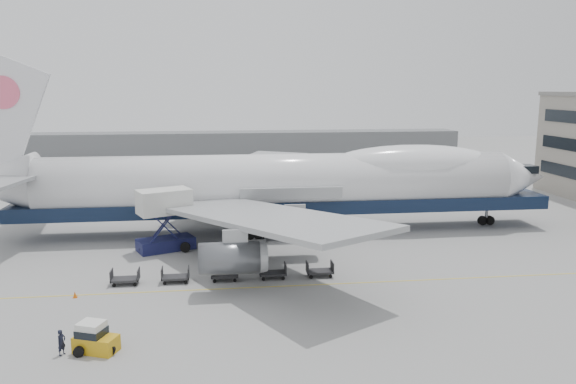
{
  "coord_description": "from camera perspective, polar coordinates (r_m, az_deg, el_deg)",
  "views": [
    {
      "loc": [
        -6.71,
        -49.88,
        16.13
      ],
      "look_at": [
        0.33,
        6.0,
        5.68
      ],
      "focal_mm": 35.0,
      "sensor_mm": 36.0,
      "label": 1
    }
  ],
  "objects": [
    {
      "name": "ground",
      "position": [
        52.85,
        0.46,
        -7.26
      ],
      "size": [
        260.0,
        260.0,
        0.0
      ],
      "primitive_type": "plane",
      "color": "gray",
      "rests_on": "ground"
    },
    {
      "name": "apron_line",
      "position": [
        47.23,
        1.45,
        -9.46
      ],
      "size": [
        60.0,
        0.15,
        0.01
      ],
      "primitive_type": "cube",
      "color": "gold",
      "rests_on": "ground"
    },
    {
      "name": "hangar",
      "position": [
        120.59,
        -8.73,
        4.37
      ],
      "size": [
        110.0,
        8.0,
        7.0
      ],
      "primitive_type": "cube",
      "color": "slate",
      "rests_on": "ground"
    },
    {
      "name": "airliner",
      "position": [
        63.19,
        -0.39,
        0.94
      ],
      "size": [
        67.0,
        55.3,
        19.98
      ],
      "color": "white",
      "rests_on": "ground"
    },
    {
      "name": "catering_truck",
      "position": [
        57.63,
        -12.41,
        -2.44
      ],
      "size": [
        6.12,
        5.22,
        6.22
      ],
      "rotation": [
        0.0,
        0.0,
        0.41
      ],
      "color": "#191C4B",
      "rests_on": "ground"
    },
    {
      "name": "baggage_tug",
      "position": [
        37.9,
        -19.08,
        -13.89
      ],
      "size": [
        2.93,
        2.26,
        1.9
      ],
      "rotation": [
        0.0,
        0.0,
        -0.38
      ],
      "color": "#C69412",
      "rests_on": "ground"
    },
    {
      "name": "ground_worker",
      "position": [
        38.14,
        -22.02,
        -13.98
      ],
      "size": [
        0.64,
        0.71,
        1.63
      ],
      "primitive_type": "imported",
      "rotation": [
        0.0,
        0.0,
        1.01
      ],
      "color": "black",
      "rests_on": "ground"
    },
    {
      "name": "traffic_cone",
      "position": [
        47.56,
        -20.83,
        -9.73
      ],
      "size": [
        0.34,
        0.34,
        0.5
      ],
      "rotation": [
        0.0,
        0.0,
        0.42
      ],
      "color": "#D75B0B",
      "rests_on": "ground"
    },
    {
      "name": "dolly_0",
      "position": [
        49.18,
        -16.2,
        -8.42
      ],
      "size": [
        2.3,
        1.35,
        1.3
      ],
      "color": "#2D2D30",
      "rests_on": "ground"
    },
    {
      "name": "dolly_1",
      "position": [
        48.69,
        -11.36,
        -8.39
      ],
      "size": [
        2.3,
        1.35,
        1.3
      ],
      "color": "#2D2D30",
      "rests_on": "ground"
    },
    {
      "name": "dolly_2",
      "position": [
        48.54,
        -6.46,
        -8.31
      ],
      "size": [
        2.3,
        1.35,
        1.3
      ],
      "color": "#2D2D30",
      "rests_on": "ground"
    },
    {
      "name": "dolly_3",
      "position": [
        48.75,
        -1.57,
        -8.16
      ],
      "size": [
        2.3,
        1.35,
        1.3
      ],
      "color": "#2D2D30",
      "rests_on": "ground"
    },
    {
      "name": "dolly_4",
      "position": [
        49.29,
        3.24,
        -7.96
      ],
      "size": [
        2.3,
        1.35,
        1.3
      ],
      "color": "#2D2D30",
      "rests_on": "ground"
    }
  ]
}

